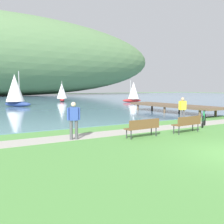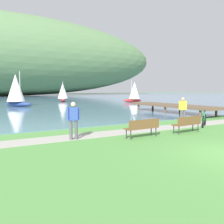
{
  "view_description": "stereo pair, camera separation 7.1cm",
  "coord_description": "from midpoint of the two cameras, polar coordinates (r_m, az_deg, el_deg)",
  "views": [
    {
      "loc": [
        -8.78,
        -5.38,
        2.35
      ],
      "look_at": [
        -0.99,
        7.21,
        1.0
      ],
      "focal_mm": 42.84,
      "sensor_mm": 36.0,
      "label": 1
    },
    {
      "loc": [
        -8.72,
        -5.42,
        2.35
      ],
      "look_at": [
        -0.99,
        7.21,
        1.0
      ],
      "focal_mm": 42.84,
      "sensor_mm": 36.0,
      "label": 2
    }
  ],
  "objects": [
    {
      "name": "bay_water",
      "position": [
        54.86,
        -22.28,
        2.38
      ],
      "size": [
        180.0,
        80.0,
        0.04
      ],
      "primitive_type": "cube",
      "color": "#5B7F9E",
      "rests_on": "ground"
    },
    {
      "name": "distant_hillside",
      "position": [
        81.71,
        -21.46,
        11.27
      ],
      "size": [
        96.96,
        28.0,
        22.9
      ],
      "primitive_type": "ellipsoid",
      "color": "#567A4C",
      "rests_on": "bay_water"
    },
    {
      "name": "shoreline_path",
      "position": [
        14.75,
        5.41,
        -3.96
      ],
      "size": [
        60.0,
        1.5,
        0.01
      ],
      "primitive_type": "cube",
      "color": "#A39E93",
      "rests_on": "ground"
    },
    {
      "name": "park_bench_near_camera",
      "position": [
        14.43,
        15.95,
        -2.27
      ],
      "size": [
        1.83,
        0.61,
        0.88
      ],
      "color": "brown",
      "rests_on": "ground"
    },
    {
      "name": "park_bench_further_along",
      "position": [
        12.67,
        6.7,
        -3.12
      ],
      "size": [
        1.82,
        0.54,
        0.88
      ],
      "color": "brown",
      "rests_on": "ground"
    },
    {
      "name": "bicycle_leaning_near_bench",
      "position": [
        17.03,
        19.18,
        -1.66
      ],
      "size": [
        1.51,
        1.03,
        1.01
      ],
      "color": "black",
      "rests_on": "ground"
    },
    {
      "name": "person_at_shoreline",
      "position": [
        18.33,
        14.98,
        0.74
      ],
      "size": [
        0.6,
        0.29,
        1.71
      ],
      "color": "#4C4C51",
      "rests_on": "ground"
    },
    {
      "name": "person_on_the_grass",
      "position": [
        12.14,
        -8.07,
        -1.33
      ],
      "size": [
        0.6,
        0.29,
        1.71
      ],
      "color": "#4C4C51",
      "rests_on": "ground"
    },
    {
      "name": "sailboat_mid_bay",
      "position": [
        34.76,
        -19.75,
        4.43
      ],
      "size": [
        3.35,
        3.51,
        4.3
      ],
      "color": "navy",
      "rests_on": "bay_water"
    },
    {
      "name": "sailboat_toward_hillside",
      "position": [
        45.91,
        -10.42,
        4.24
      ],
      "size": [
        2.19,
        3.01,
        3.41
      ],
      "color": "#B22323",
      "rests_on": "bay_water"
    },
    {
      "name": "sailboat_far_off",
      "position": [
        42.98,
        4.81,
        4.32
      ],
      "size": [
        3.11,
        2.29,
        3.53
      ],
      "color": "#B22323",
      "rests_on": "bay_water"
    },
    {
      "name": "pier_dock",
      "position": [
        25.41,
        12.94,
        1.33
      ],
      "size": [
        2.4,
        10.0,
        0.8
      ],
      "color": "brown",
      "rests_on": "ground"
    }
  ]
}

